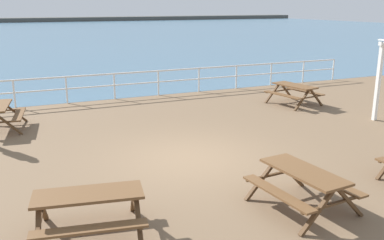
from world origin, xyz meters
The scene contains 7 objects.
ground_plane centered at (0.00, 0.00, -0.10)m, with size 30.00×24.00×0.20m, color brown.
sea_band centered at (0.00, 52.75, 0.00)m, with size 142.00×90.00×0.01m, color #476B84.
distant_shoreline centered at (0.00, 95.75, 0.00)m, with size 142.00×6.00×1.80m, color #4C4C47.
seaward_railing centered at (0.00, 7.75, 0.75)m, with size 23.07×0.07×1.08m.
picnic_table_near_right centered at (6.15, 3.93, 0.58)m, with size 1.79×2.02×0.80m.
picnic_table_far_left centered at (0.85, -3.39, 0.58)m, with size 1.68×1.92×0.80m.
picnic_table_far_right centered at (-3.06, -2.75, 0.58)m, with size 2.04×1.81×0.80m.
Camera 1 is at (-4.13, -9.40, 3.79)m, focal length 40.05 mm.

